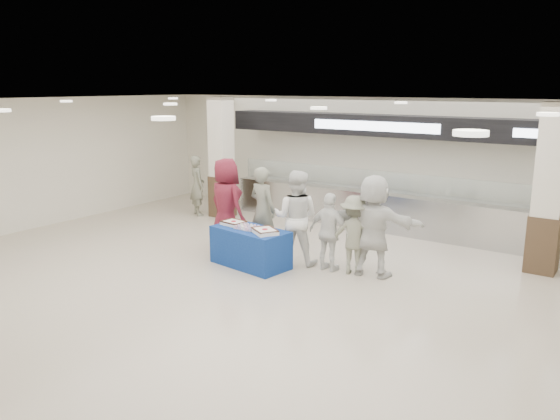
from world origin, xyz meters
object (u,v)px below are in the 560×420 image
Objects in this scene: chef_short at (330,232)px; soldier_a at (263,209)px; cupcake_tray at (247,227)px; sheet_cake_left at (234,223)px; soldier_bg at (197,185)px; sheet_cake_right at (265,231)px; display_table at (250,247)px; civilian_white at (374,226)px; chef_tall at (296,217)px; soldier_b at (354,235)px; civilian_maroon at (226,204)px.

soldier_a is at bearing -7.03° from chef_short.
soldier_a reaches higher than cupcake_tray.
soldier_bg reaches higher than sheet_cake_left.
sheet_cake_left is 0.32× the size of chef_short.
cupcake_tray is (-0.48, 0.07, -0.02)m from sheet_cake_right.
display_table is 1.60m from chef_short.
soldier_bg is (-6.07, 1.76, -0.14)m from civilian_white.
sheet_cake_left is 0.88m from soldier_a.
chef_short is at bearing 179.06° from soldier_a.
soldier_a is 1.21× the size of chef_short.
civilian_white is at bearing 28.17° from sheet_cake_right.
sheet_cake_left is 0.26× the size of chef_tall.
chef_tall is at bearing 52.51° from display_table.
civilian_white is at bearing 16.42° from sheet_cake_left.
sheet_cake_right is at bearing 21.13° from civilian_white.
chef_short is (1.88, 0.58, -0.04)m from sheet_cake_left.
sheet_cake_right is at bearing -10.38° from sheet_cake_left.
soldier_b is at bearing 8.21° from civilian_white.
soldier_b is (0.46, 0.12, -0.01)m from chef_short.
chef_short is 1.01× the size of soldier_b.
civilian_maroon is at bearing 148.36° from cupcake_tray.
sheet_cake_left is 0.78× the size of sheet_cake_right.
display_table is 0.78× the size of civilian_maroon.
civilian_maroon is 2.57m from chef_short.
chef_tall is (1.79, 0.00, -0.05)m from civilian_maroon.
civilian_maroon is 1.79m from chef_tall.
soldier_a reaches higher than sheet_cake_left.
civilian_white is at bearing 28.78° from display_table.
civilian_white reaches higher than sheet_cake_right.
soldier_bg is at bearing -17.70° from soldier_a.
soldier_b is 0.78× the size of civilian_white.
cupcake_tray is at bearing 26.89° from chef_short.
soldier_b is at bearing -164.09° from civilian_maroon.
chef_tall is 0.98× the size of civilian_white.
soldier_b is (2.35, 0.70, -0.05)m from sheet_cake_left.
chef_tall reaches higher than soldier_bg.
civilian_maroon reaches higher than chef_short.
civilian_maroon reaches higher than cupcake_tray.
soldier_b reaches higher than display_table.
civilian_maroon is 3.35m from soldier_bg.
cupcake_tray is (0.42, -0.10, -0.01)m from sheet_cake_left.
soldier_a is 1.07m from chef_tall.
chef_short is at bearing 24.82° from cupcake_tray.
soldier_b is at bearing -163.51° from chef_short.
chef_tall reaches higher than sheet_cake_right.
civilian_maroon is 1.31× the size of chef_short.
cupcake_tray is 1.31m from civilian_maroon.
sheet_cake_right is at bearing -8.10° from cupcake_tray.
sheet_cake_left is 1.26m from chef_tall.
soldier_a is 3.86m from soldier_bg.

